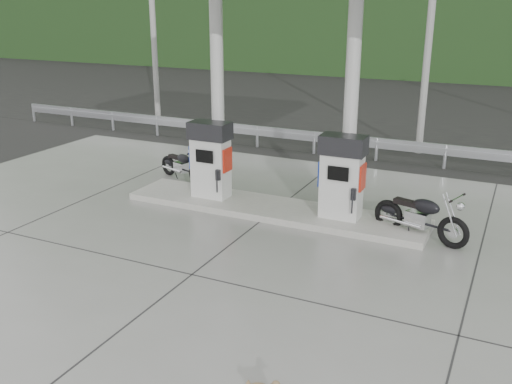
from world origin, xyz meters
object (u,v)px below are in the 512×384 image
at_px(gas_pump_left, 211,160).
at_px(gas_pump_right, 342,177).
at_px(motorcycle_right, 420,217).
at_px(motorcycle_left, 182,165).

xyz_separation_m(gas_pump_left, gas_pump_right, (3.20, 0.00, 0.00)).
bearing_deg(motorcycle_right, gas_pump_left, -163.18).
distance_m(gas_pump_right, motorcycle_left, 5.05).
height_order(gas_pump_right, motorcycle_left, gas_pump_right).
distance_m(gas_pump_left, motorcycle_right, 4.94).
xyz_separation_m(gas_pump_left, motorcycle_right, (4.90, -0.09, -0.59)).
bearing_deg(gas_pump_left, motorcycle_left, 142.29).
bearing_deg(gas_pump_right, gas_pump_left, 180.00).
bearing_deg(gas_pump_left, gas_pump_right, 0.00).
xyz_separation_m(gas_pump_left, motorcycle_left, (-1.64, 1.27, -0.66)).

